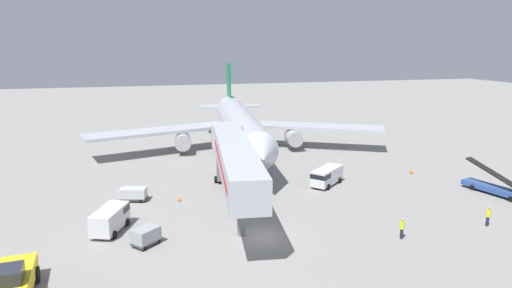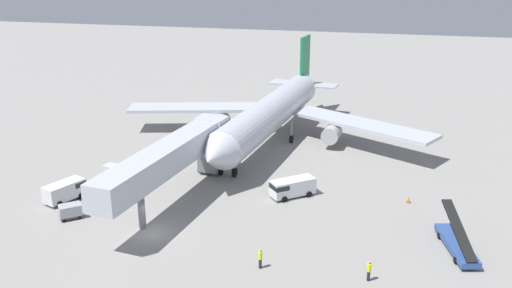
# 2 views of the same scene
# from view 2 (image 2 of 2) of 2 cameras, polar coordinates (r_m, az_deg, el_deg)

# --- Properties ---
(ground_plane) EXTENTS (300.00, 300.00, 0.00)m
(ground_plane) POSITION_cam_2_polar(r_m,az_deg,el_deg) (53.78, -10.64, -9.16)
(ground_plane) COLOR gray
(airplane_at_gate) EXTENTS (45.34, 42.22, 12.82)m
(airplane_at_gate) POSITION_cam_2_polar(r_m,az_deg,el_deg) (76.77, 1.75, 3.37)
(airplane_at_gate) COLOR #B7BCC6
(airplane_at_gate) RESTS_ON ground
(jet_bridge) EXTENTS (6.11, 23.71, 6.94)m
(jet_bridge) POSITION_cam_2_polar(r_m,az_deg,el_deg) (58.02, -8.57, -1.22)
(jet_bridge) COLOR #B2B7C1
(jet_bridge) RESTS_ON ground
(belt_loader_truck) EXTENTS (3.48, 7.47, 3.39)m
(belt_loader_truck) POSITION_cam_2_polar(r_m,az_deg,el_deg) (52.90, 20.17, -9.63)
(belt_loader_truck) COLOR #2D4C8E
(belt_loader_truck) RESTS_ON ground
(service_van_mid_right) EXTENTS (3.34, 4.78, 2.07)m
(service_van_mid_right) POSITION_cam_2_polar(r_m,az_deg,el_deg) (62.63, -19.22, -4.55)
(service_van_mid_right) COLOR silver
(service_van_mid_right) RESTS_ON ground
(service_van_near_right) EXTENTS (4.97, 4.59, 2.02)m
(service_van_near_right) POSITION_cam_2_polar(r_m,az_deg,el_deg) (60.12, 3.72, -4.48)
(service_van_near_right) COLOR silver
(service_van_near_right) RESTS_ON ground
(baggage_cart_rear_left) EXTENTS (2.97, 2.15, 1.38)m
(baggage_cart_rear_left) POSITION_cam_2_polar(r_m,az_deg,el_deg) (67.65, -14.51, -2.69)
(baggage_cart_rear_left) COLOR #38383D
(baggage_cart_rear_left) RESTS_ON ground
(baggage_cart_near_center) EXTENTS (2.51, 2.45, 1.48)m
(baggage_cart_near_center) POSITION_cam_2_polar(r_m,az_deg,el_deg) (58.44, -18.76, -6.61)
(baggage_cart_near_center) COLOR #38383D
(baggage_cart_near_center) RESTS_ON ground
(ground_crew_worker_foreground) EXTENTS (0.45, 0.45, 1.84)m
(ground_crew_worker_foreground) POSITION_cam_2_polar(r_m,az_deg,el_deg) (46.41, 11.67, -12.74)
(ground_crew_worker_foreground) COLOR #1E2333
(ground_crew_worker_foreground) RESTS_ON ground
(ground_crew_worker_midground) EXTENTS (0.41, 0.41, 1.83)m
(ground_crew_worker_midground) POSITION_cam_2_polar(r_m,az_deg,el_deg) (47.12, 0.45, -11.78)
(ground_crew_worker_midground) COLOR #1E2333
(ground_crew_worker_midground) RESTS_ON ground
(safety_cone_alpha) EXTENTS (0.44, 0.44, 0.67)m
(safety_cone_alpha) POSITION_cam_2_polar(r_m,az_deg,el_deg) (61.22, 15.60, -5.60)
(safety_cone_alpha) COLOR black
(safety_cone_alpha) RESTS_ON ground
(safety_cone_bravo) EXTENTS (0.34, 0.34, 0.53)m
(safety_cone_bravo) POSITION_cam_2_polar(r_m,az_deg,el_deg) (64.72, -11.41, -3.95)
(safety_cone_bravo) COLOR black
(safety_cone_bravo) RESTS_ON ground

